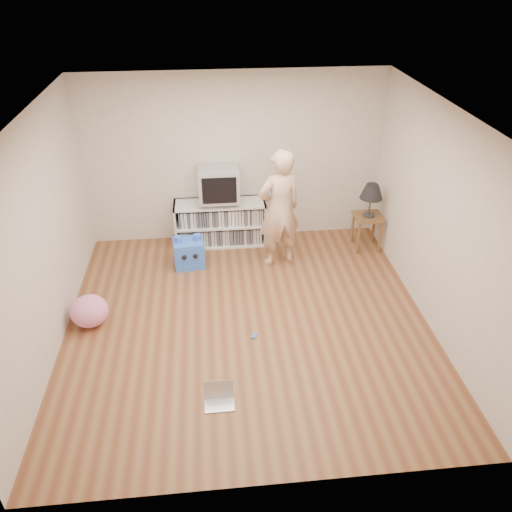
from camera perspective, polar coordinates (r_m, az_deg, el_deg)
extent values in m
plane|color=brown|center=(6.34, -0.96, -7.52)|extent=(4.50, 4.50, 0.00)
cube|color=silver|center=(7.65, -2.54, 10.99)|extent=(4.50, 0.02, 2.60)
cube|color=silver|center=(3.81, 1.89, -13.85)|extent=(4.50, 0.02, 2.60)
cube|color=silver|center=(5.90, -23.43, 1.48)|extent=(0.02, 4.50, 2.60)
cube|color=silver|center=(6.19, 20.22, 3.64)|extent=(0.02, 4.50, 2.60)
cube|color=white|center=(5.10, -1.23, 15.63)|extent=(4.50, 4.50, 0.01)
cube|color=white|center=(8.01, -4.16, 4.49)|extent=(1.40, 0.03, 0.70)
cube|color=white|center=(7.84, -9.11, 3.51)|extent=(0.03, 0.45, 0.70)
cube|color=white|center=(7.87, 0.91, 4.04)|extent=(0.03, 0.45, 0.70)
cube|color=white|center=(7.99, -4.00, 1.67)|extent=(1.40, 0.45, 0.03)
cube|color=white|center=(7.82, -4.10, 3.79)|extent=(1.34, 0.45, 0.03)
cube|color=white|center=(7.67, -4.19, 5.99)|extent=(1.40, 0.45, 0.03)
cube|color=silver|center=(7.82, -4.10, 3.79)|extent=(1.26, 0.36, 0.64)
cube|color=gray|center=(7.65, -4.21, 6.33)|extent=(0.45, 0.35, 0.07)
cube|color=#A2A2A7|center=(7.53, -4.29, 8.29)|extent=(0.60, 0.52, 0.50)
cube|color=black|center=(7.29, -4.21, 7.45)|extent=(0.50, 0.01, 0.40)
cylinder|color=brown|center=(7.72, 11.64, 1.98)|extent=(0.04, 0.04, 0.52)
cylinder|color=brown|center=(7.82, 14.02, 2.09)|extent=(0.04, 0.04, 0.52)
cylinder|color=brown|center=(8.00, 10.98, 3.19)|extent=(0.04, 0.04, 0.52)
cylinder|color=brown|center=(8.10, 13.30, 3.28)|extent=(0.04, 0.04, 0.52)
cube|color=brown|center=(7.78, 12.72, 4.41)|extent=(0.42, 0.42, 0.03)
cylinder|color=#333333|center=(7.77, 12.74, 4.59)|extent=(0.18, 0.18, 0.02)
cylinder|color=#333333|center=(7.69, 12.89, 5.73)|extent=(0.02, 0.02, 0.32)
imported|color=beige|center=(7.05, 2.66, 5.37)|extent=(0.74, 0.60, 1.76)
cube|color=silver|center=(5.39, -4.20, -16.54)|extent=(0.31, 0.22, 0.01)
cube|color=silver|center=(5.38, -4.30, -14.96)|extent=(0.31, 0.07, 0.20)
cube|color=black|center=(5.38, -4.30, -14.96)|extent=(0.27, 0.05, 0.16)
cube|color=#4365B3|center=(6.12, -0.23, -9.11)|extent=(0.09, 0.11, 0.02)
cube|color=blue|center=(7.36, -7.66, 0.32)|extent=(0.47, 0.39, 0.41)
cylinder|color=blue|center=(7.23, -8.88, 1.90)|extent=(0.10, 0.10, 0.09)
cylinder|color=blue|center=(7.24, -6.73, 2.13)|extent=(0.10, 0.10, 0.09)
sphere|color=black|center=(7.19, -8.19, -0.16)|extent=(0.07, 0.07, 0.07)
sphere|color=black|center=(7.19, -6.93, -0.02)|extent=(0.07, 0.07, 0.07)
ellipsoid|color=pink|center=(6.53, -18.51, -5.98)|extent=(0.57, 0.57, 0.39)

